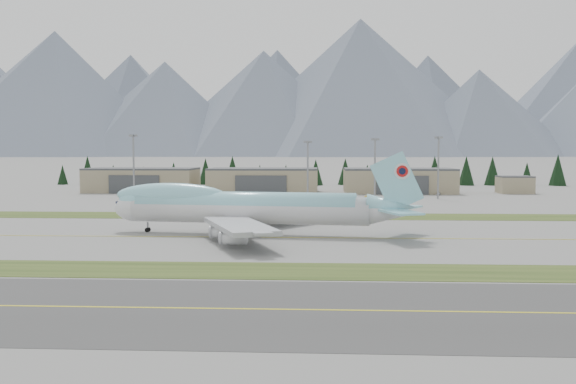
# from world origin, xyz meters

# --- Properties ---
(ground) EXTENTS (7000.00, 7000.00, 0.00)m
(ground) POSITION_xyz_m (0.00, 0.00, 0.00)
(ground) COLOR slate
(ground) RESTS_ON ground
(grass_strip_near) EXTENTS (400.00, 14.00, 0.08)m
(grass_strip_near) POSITION_xyz_m (0.00, -38.00, 0.00)
(grass_strip_near) COLOR #2A3F16
(grass_strip_near) RESTS_ON ground
(grass_strip_far) EXTENTS (400.00, 18.00, 0.08)m
(grass_strip_far) POSITION_xyz_m (0.00, 45.00, 0.00)
(grass_strip_far) COLOR #2A3F16
(grass_strip_far) RESTS_ON ground
(asphalt_taxiway) EXTENTS (400.00, 32.00, 0.04)m
(asphalt_taxiway) POSITION_xyz_m (0.00, -62.00, 0.00)
(asphalt_taxiway) COLOR #383838
(asphalt_taxiway) RESTS_ON ground
(taxiway_line_main) EXTENTS (400.00, 0.40, 0.02)m
(taxiway_line_main) POSITION_xyz_m (0.00, 0.00, 0.00)
(taxiway_line_main) COLOR yellow
(taxiway_line_main) RESTS_ON ground
(taxiway_line_near) EXTENTS (400.00, 0.40, 0.02)m
(taxiway_line_near) POSITION_xyz_m (0.00, -62.00, 0.00)
(taxiway_line_near) COLOR yellow
(taxiway_line_near) RESTS_ON ground
(boeing_747_freighter) EXTENTS (70.36, 60.07, 18.47)m
(boeing_747_freighter) POSITION_xyz_m (-5.78, 4.90, 6.09)
(boeing_747_freighter) COLOR silver
(boeing_747_freighter) RESTS_ON ground
(hangar_left) EXTENTS (48.00, 26.60, 10.80)m
(hangar_left) POSITION_xyz_m (-70.00, 149.90, 5.39)
(hangar_left) COLOR gray
(hangar_left) RESTS_ON ground
(hangar_center) EXTENTS (48.00, 26.60, 10.80)m
(hangar_center) POSITION_xyz_m (-15.00, 149.90, 5.39)
(hangar_center) COLOR gray
(hangar_center) RESTS_ON ground
(hangar_right) EXTENTS (48.00, 26.60, 10.80)m
(hangar_right) POSITION_xyz_m (45.00, 149.90, 5.39)
(hangar_right) COLOR gray
(hangar_right) RESTS_ON ground
(control_shed) EXTENTS (14.00, 12.00, 7.60)m
(control_shed) POSITION_xyz_m (95.00, 148.00, 3.80)
(control_shed) COLOR gray
(control_shed) RESTS_ON ground
(floodlight_masts) EXTENTS (119.74, 11.03, 24.69)m
(floodlight_masts) POSITION_xyz_m (7.62, 109.90, 16.38)
(floodlight_masts) COLOR gray
(floodlight_masts) RESTS_ON ground
(service_vehicle_a) EXTENTS (1.58, 3.36, 1.11)m
(service_vehicle_a) POSITION_xyz_m (-22.99, 122.13, 0.00)
(service_vehicle_a) COLOR white
(service_vehicle_a) RESTS_ON ground
(service_vehicle_b) EXTENTS (3.36, 1.24, 1.10)m
(service_vehicle_b) POSITION_xyz_m (29.34, 115.40, 0.00)
(service_vehicle_b) COLOR gold
(service_vehicle_b) RESTS_ON ground
(service_vehicle_c) EXTENTS (2.55, 3.95, 1.06)m
(service_vehicle_c) POSITION_xyz_m (59.81, 134.72, 0.00)
(service_vehicle_c) COLOR #B2B2B7
(service_vehicle_c) RESTS_ON ground
(conifer_belt) EXTENTS (275.54, 14.11, 16.94)m
(conifer_belt) POSITION_xyz_m (17.78, 211.98, 7.23)
(conifer_belt) COLOR black
(conifer_belt) RESTS_ON ground
(mountain_ridge_front) EXTENTS (4293.58, 1191.33, 514.03)m
(mountain_ridge_front) POSITION_xyz_m (47.50, 2219.74, 224.58)
(mountain_ridge_front) COLOR #525D6E
(mountain_ridge_front) RESTS_ON ground
(mountain_ridge_rear) EXTENTS (4459.48, 1079.02, 539.51)m
(mountain_ridge_rear) POSITION_xyz_m (220.81, 2900.00, 254.99)
(mountain_ridge_rear) COLOR #525D6E
(mountain_ridge_rear) RESTS_ON ground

